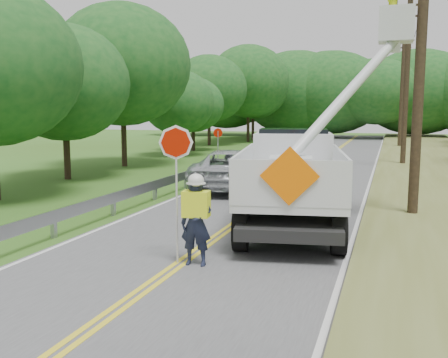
% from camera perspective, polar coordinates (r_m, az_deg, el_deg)
% --- Properties ---
extents(ground, '(140.00, 140.00, 0.00)m').
position_cam_1_polar(ground, '(8.72, -13.07, -15.06)').
color(ground, '#355418').
rests_on(ground, ground).
extents(road, '(7.20, 96.00, 0.03)m').
position_cam_1_polar(road, '(21.51, 6.78, -1.16)').
color(road, '#505052').
rests_on(road, ground).
extents(guardrail, '(0.18, 48.00, 0.77)m').
position_cam_1_polar(guardrail, '(23.42, -2.41, 0.97)').
color(guardrail, '#97999E').
rests_on(guardrail, ground).
extents(utility_poles, '(1.60, 43.30, 10.00)m').
position_cam_1_polar(utility_poles, '(23.91, 20.62, 11.95)').
color(utility_poles, black).
rests_on(utility_poles, ground).
extents(treeline_left, '(10.15, 53.13, 10.20)m').
position_cam_1_polar(treeline_left, '(39.70, -3.95, 10.89)').
color(treeline_left, '#332319').
rests_on(treeline_left, ground).
extents(treeline_horizon, '(55.39, 13.93, 10.56)m').
position_cam_1_polar(treeline_horizon, '(63.19, 16.43, 9.50)').
color(treeline_horizon, '#154B1C').
rests_on(treeline_horizon, ground).
extents(flagger, '(1.15, 0.52, 3.04)m').
position_cam_1_polar(flagger, '(10.80, -3.27, -4.27)').
color(flagger, '#191E33').
rests_on(flagger, road).
extents(bucket_truck, '(5.13, 8.14, 7.49)m').
position_cam_1_polar(bucket_truck, '(15.67, 8.53, 1.61)').
color(bucket_truck, black).
rests_on(bucket_truck, road).
extents(suv_silver, '(3.68, 6.43, 1.69)m').
position_cam_1_polar(suv_silver, '(21.35, 0.87, 1.14)').
color(suv_silver, silver).
rests_on(suv_silver, road).
extents(suv_darkgrey, '(3.68, 5.94, 1.60)m').
position_cam_1_polar(suv_darkgrey, '(34.54, 8.21, 3.58)').
color(suv_darkgrey, '#3F4347').
rests_on(suv_darkgrey, road).
extents(stop_sign_permanent, '(0.45, 0.28, 2.41)m').
position_cam_1_polar(stop_sign_permanent, '(26.97, -0.70, 4.10)').
color(stop_sign_permanent, '#97999E').
rests_on(stop_sign_permanent, ground).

